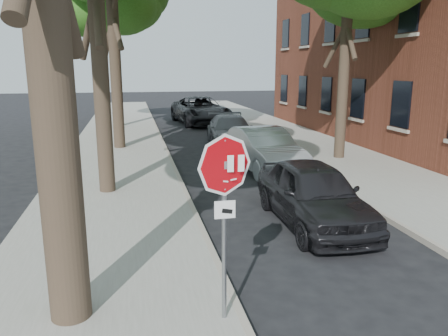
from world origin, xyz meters
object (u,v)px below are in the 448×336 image
object	(u,v)px
stop_sign	(225,193)
car_c	(231,131)
car_b	(263,150)
car_a	(313,193)
car_d	(200,110)

from	to	relation	value
stop_sign	car_c	world-z (taller)	stop_sign
car_b	car_a	bearing A→B (deg)	-100.65
stop_sign	car_a	world-z (taller)	stop_sign
car_b	car_c	size ratio (longest dim) A/B	0.94
car_a	car_d	bearing A→B (deg)	89.60
stop_sign	car_b	distance (m)	9.63
car_d	car_a	bearing A→B (deg)	-96.74
car_c	car_d	bearing A→B (deg)	95.66
stop_sign	car_b	bearing A→B (deg)	69.78
car_a	car_b	bearing A→B (deg)	85.74
car_a	car_d	world-z (taller)	car_d
stop_sign	car_d	world-z (taller)	stop_sign
car_a	car_d	size ratio (longest dim) A/B	0.70
car_b	car_c	distance (m)	4.94
stop_sign	car_a	distance (m)	4.75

